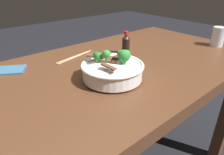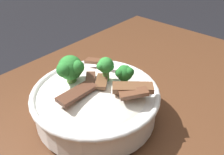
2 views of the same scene
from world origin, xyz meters
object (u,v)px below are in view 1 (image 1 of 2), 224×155
object	(u,v)px
drinking_glass	(218,37)
soy_sauce_bottle	(126,44)
rice_bowl	(112,69)
folded_napkin	(9,70)
chopsticks_pair	(75,57)

from	to	relation	value
drinking_glass	soy_sauce_bottle	xyz separation A→B (m)	(-0.51, 0.25, 0.00)
rice_bowl	drinking_glass	world-z (taller)	rice_bowl
folded_napkin	rice_bowl	bearing A→B (deg)	-50.60
rice_bowl	soy_sauce_bottle	distance (m)	0.31
rice_bowl	drinking_glass	size ratio (longest dim) A/B	2.23
drinking_glass	chopsticks_pair	size ratio (longest dim) A/B	0.48
soy_sauce_bottle	drinking_glass	bearing A→B (deg)	-26.17
chopsticks_pair	soy_sauce_bottle	world-z (taller)	soy_sauce_bottle
soy_sauce_bottle	folded_napkin	distance (m)	0.58
drinking_glass	soy_sauce_bottle	size ratio (longest dim) A/B	0.91
rice_bowl	folded_napkin	xyz separation A→B (m)	(-0.30, 0.36, -0.04)
chopsticks_pair	folded_napkin	distance (m)	0.31
drinking_glass	soy_sauce_bottle	world-z (taller)	soy_sauce_bottle
soy_sauce_bottle	folded_napkin	bearing A→B (deg)	161.85
rice_bowl	soy_sauce_bottle	xyz separation A→B (m)	(0.25, 0.18, 0.01)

